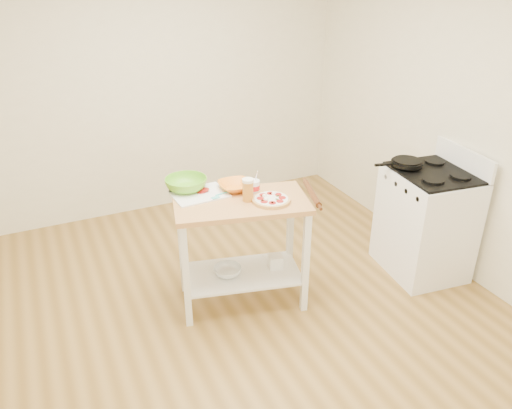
{
  "coord_description": "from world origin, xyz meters",
  "views": [
    {
      "loc": [
        -1.24,
        -2.79,
        2.52
      ],
      "look_at": [
        0.18,
        0.23,
        0.86
      ],
      "focal_mm": 35.0,
      "sensor_mm": 36.0,
      "label": 1
    }
  ],
  "objects": [
    {
      "name": "gas_stove",
      "position": [
        1.69,
        0.01,
        0.47
      ],
      "size": [
        0.68,
        0.77,
        1.11
      ],
      "rotation": [
        0.0,
        0.0,
        -0.12
      ],
      "color": "white",
      "rests_on": "ground"
    },
    {
      "name": "rolling_pin",
      "position": [
        0.59,
        0.1,
        0.92
      ],
      "size": [
        0.17,
        0.4,
        0.05
      ],
      "primitive_type": "cylinder",
      "rotation": [
        1.57,
        0.0,
        -0.3
      ],
      "color": "#512912",
      "rests_on": "prep_island"
    },
    {
      "name": "skillet",
      "position": [
        1.55,
        0.19,
        0.98
      ],
      "size": [
        0.41,
        0.27,
        0.03
      ],
      "rotation": [
        0.0,
        0.0,
        -0.24
      ],
      "color": "black",
      "rests_on": "gas_stove"
    },
    {
      "name": "yogurt_tub",
      "position": [
        0.21,
        0.33,
        0.95
      ],
      "size": [
        0.09,
        0.09,
        0.19
      ],
      "color": "white",
      "rests_on": "prep_island"
    },
    {
      "name": "spatula",
      "position": [
        -0.06,
        0.38,
        0.92
      ],
      "size": [
        0.15,
        0.08,
        0.01
      ],
      "rotation": [
        0.0,
        0.0,
        0.24
      ],
      "color": "#4ACBC5",
      "rests_on": "cutting_board"
    },
    {
      "name": "shelf_bin",
      "position": [
        0.35,
        0.22,
        0.31
      ],
      "size": [
        0.13,
        0.13,
        0.11
      ],
      "primitive_type": "cube",
      "rotation": [
        0.0,
        0.0,
        -0.23
      ],
      "color": "white",
      "rests_on": "prep_island"
    },
    {
      "name": "orange_bowl",
      "position": [
        0.11,
        0.45,
        0.93
      ],
      "size": [
        0.27,
        0.27,
        0.06
      ],
      "primitive_type": "imported",
      "rotation": [
        0.0,
        0.0,
        -0.04
      ],
      "color": "orange",
      "rests_on": "prep_island"
    },
    {
      "name": "beer_pint",
      "position": [
        0.12,
        0.24,
        0.99
      ],
      "size": [
        0.09,
        0.09,
        0.17
      ],
      "color": "#BB7727",
      "rests_on": "prep_island"
    },
    {
      "name": "room_shell",
      "position": [
        0.0,
        0.0,
        1.35
      ],
      "size": [
        4.04,
        4.54,
        2.74
      ],
      "color": "olive",
      "rests_on": "ground"
    },
    {
      "name": "knife",
      "position": [
        -0.28,
        0.6,
        0.92
      ],
      "size": [
        0.27,
        0.05,
        0.01
      ],
      "rotation": [
        0.0,
        0.0,
        -0.17
      ],
      "color": "silver",
      "rests_on": "cutting_board"
    },
    {
      "name": "green_bowl",
      "position": [
        -0.23,
        0.61,
        0.95
      ],
      "size": [
        0.42,
        0.42,
        0.1
      ],
      "primitive_type": "imported",
      "rotation": [
        0.0,
        0.0,
        -0.37
      ],
      "color": "#63B524",
      "rests_on": "prep_island"
    },
    {
      "name": "cutting_board",
      "position": [
        -0.18,
        0.49,
        0.91
      ],
      "size": [
        0.41,
        0.32,
        0.04
      ],
      "rotation": [
        0.0,
        0.0,
        0.05
      ],
      "color": "white",
      "rests_on": "prep_island"
    },
    {
      "name": "shelf_glass_bowl",
      "position": [
        -0.04,
        0.28,
        0.29
      ],
      "size": [
        0.22,
        0.22,
        0.07
      ],
      "primitive_type": "imported",
      "rotation": [
        0.0,
        0.0,
        0.03
      ],
      "color": "silver",
      "rests_on": "prep_island"
    },
    {
      "name": "prep_island",
      "position": [
        0.07,
        0.26,
        0.64
      ],
      "size": [
        1.09,
        0.76,
        0.9
      ],
      "rotation": [
        0.0,
        0.0,
        -0.23
      ],
      "color": "tan",
      "rests_on": "ground"
    },
    {
      "name": "pizza",
      "position": [
        0.27,
        0.15,
        0.92
      ],
      "size": [
        0.28,
        0.28,
        0.05
      ],
      "rotation": [
        0.0,
        0.0,
        0.15
      ],
      "color": "#DFAC5F",
      "rests_on": "prep_island"
    }
  ]
}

